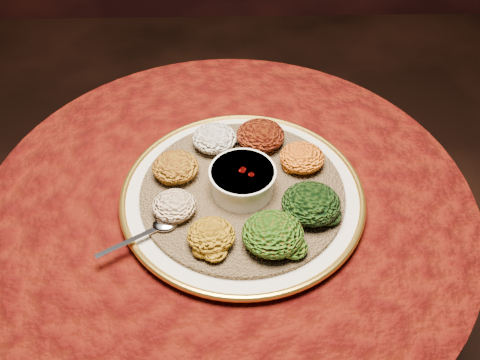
{
  "coord_description": "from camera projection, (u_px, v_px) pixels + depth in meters",
  "views": [
    {
      "loc": [
        0.01,
        -0.69,
        1.51
      ],
      "look_at": [
        0.02,
        0.03,
        0.76
      ],
      "focal_mm": 40.0,
      "sensor_mm": 36.0,
      "label": 1
    }
  ],
  "objects": [
    {
      "name": "table",
      "position": [
        229.0,
        254.0,
        1.17
      ],
      "size": [
        0.96,
        0.96,
        0.73
      ],
      "color": "black",
      "rests_on": "ground"
    },
    {
      "name": "platter",
      "position": [
        242.0,
        196.0,
        1.03
      ],
      "size": [
        0.47,
        0.47,
        0.02
      ],
      "rotation": [
        0.0,
        0.0,
        0.05
      ],
      "color": "beige",
      "rests_on": "table"
    },
    {
      "name": "injera",
      "position": [
        242.0,
        192.0,
        1.02
      ],
      "size": [
        0.44,
        0.44,
        0.01
      ],
      "primitive_type": "cylinder",
      "rotation": [
        0.0,
        0.0,
        0.13
      ],
      "color": "olive",
      "rests_on": "platter"
    },
    {
      "name": "stew_bowl",
      "position": [
        242.0,
        179.0,
        0.99
      ],
      "size": [
        0.12,
        0.12,
        0.05
      ],
      "color": "white",
      "rests_on": "injera"
    },
    {
      "name": "spoon",
      "position": [
        159.0,
        227.0,
        0.95
      ],
      "size": [
        0.14,
        0.09,
        0.01
      ],
      "rotation": [
        0.0,
        0.0,
        -2.6
      ],
      "color": "silver",
      "rests_on": "injera"
    },
    {
      "name": "portion_ayib",
      "position": [
        214.0,
        138.0,
        1.08
      ],
      "size": [
        0.09,
        0.09,
        0.04
      ],
      "primitive_type": "ellipsoid",
      "color": "silver",
      "rests_on": "injera"
    },
    {
      "name": "portion_kitfo",
      "position": [
        260.0,
        135.0,
        1.09
      ],
      "size": [
        0.1,
        0.09,
        0.05
      ],
      "primitive_type": "ellipsoid",
      "color": "black",
      "rests_on": "injera"
    },
    {
      "name": "portion_tikil",
      "position": [
        302.0,
        157.0,
        1.05
      ],
      "size": [
        0.09,
        0.08,
        0.04
      ],
      "primitive_type": "ellipsoid",
      "color": "#A75D0D",
      "rests_on": "injera"
    },
    {
      "name": "portion_gomen",
      "position": [
        311.0,
        203.0,
        0.96
      ],
      "size": [
        0.11,
        0.1,
        0.05
      ],
      "primitive_type": "ellipsoid",
      "color": "black",
      "rests_on": "injera"
    },
    {
      "name": "portion_mixveg",
      "position": [
        273.0,
        234.0,
        0.91
      ],
      "size": [
        0.11,
        0.1,
        0.05
      ],
      "primitive_type": "ellipsoid",
      "color": "#AC2C0B",
      "rests_on": "injera"
    },
    {
      "name": "portion_kik",
      "position": [
        211.0,
        235.0,
        0.92
      ],
      "size": [
        0.08,
        0.08,
        0.04
      ],
      "primitive_type": "ellipsoid",
      "color": "#A0730E",
      "rests_on": "injera"
    },
    {
      "name": "portion_timatim",
      "position": [
        174.0,
        206.0,
        0.96
      ],
      "size": [
        0.08,
        0.08,
        0.04
      ],
      "primitive_type": "ellipsoid",
      "color": "maroon",
      "rests_on": "injera"
    },
    {
      "name": "portion_shiro",
      "position": [
        176.0,
        167.0,
        1.03
      ],
      "size": [
        0.09,
        0.09,
        0.04
      ],
      "primitive_type": "ellipsoid",
      "color": "#946411",
      "rests_on": "injera"
    }
  ]
}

